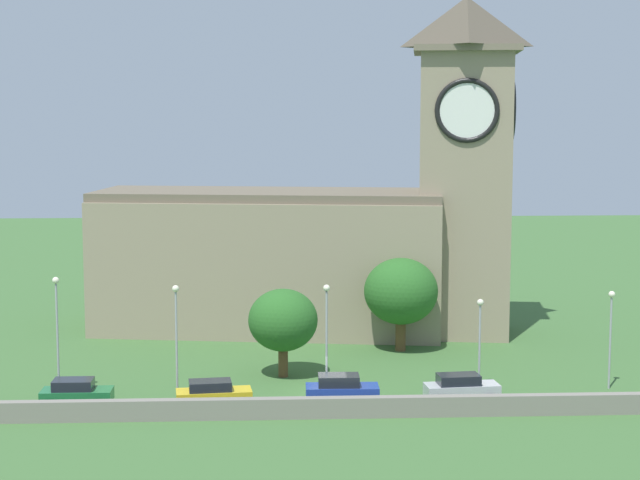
{
  "coord_description": "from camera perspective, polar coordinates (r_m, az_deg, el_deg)",
  "views": [
    {
      "loc": [
        -3.76,
        -66.93,
        18.4
      ],
      "look_at": [
        -0.05,
        7.58,
        9.2
      ],
      "focal_mm": 59.07,
      "sensor_mm": 36.0,
      "label": 1
    }
  ],
  "objects": [
    {
      "name": "streetlamp_central",
      "position": [
        68.33,
        0.36,
        -4.44
      ],
      "size": [
        0.44,
        0.44,
        7.23
      ],
      "color": "#9EA0A5",
      "rests_on": "ground"
    },
    {
      "name": "car_yellow",
      "position": [
        66.62,
        -5.82,
        -8.27
      ],
      "size": [
        4.84,
        2.44,
        1.68
      ],
      "color": "gold",
      "rests_on": "ground"
    },
    {
      "name": "car_green",
      "position": [
        67.99,
        -13.08,
        -8.08
      ],
      "size": [
        4.38,
        2.16,
        1.77
      ],
      "color": "#1E6B38",
      "rests_on": "ground"
    },
    {
      "name": "streetlamp_east_mid",
      "position": [
        70.23,
        8.66,
        -4.75
      ],
      "size": [
        0.44,
        0.44,
        6.11
      ],
      "color": "#9EA0A5",
      "rests_on": "ground"
    },
    {
      "name": "church",
      "position": [
        87.64,
        0.35,
        0.41
      ],
      "size": [
        35.7,
        14.57,
        27.47
      ],
      "color": "gray",
      "rests_on": "ground"
    },
    {
      "name": "tree_churchyard",
      "position": [
        80.85,
        4.41,
        -2.8
      ],
      "size": [
        5.68,
        5.68,
        7.2
      ],
      "color": "brown",
      "rests_on": "ground"
    },
    {
      "name": "car_silver",
      "position": [
        68.1,
        7.64,
        -7.93
      ],
      "size": [
        4.83,
        2.37,
        1.76
      ],
      "color": "silver",
      "rests_on": "ground"
    },
    {
      "name": "car_blue",
      "position": [
        66.79,
        1.16,
        -8.1
      ],
      "size": [
        4.62,
        2.2,
        1.91
      ],
      "color": "#233D9E",
      "rests_on": "ground"
    },
    {
      "name": "ground_plane",
      "position": [
        84.05,
        -0.22,
        -5.61
      ],
      "size": [
        200.0,
        200.0,
        0.0
      ],
      "primitive_type": "plane",
      "color": "#3D6633"
    },
    {
      "name": "streetlamp_west_end",
      "position": [
        69.94,
        -14.06,
        -4.12
      ],
      "size": [
        0.44,
        0.44,
        7.8
      ],
      "color": "#9EA0A5",
      "rests_on": "ground"
    },
    {
      "name": "tree_riverside_west",
      "position": [
        72.94,
        -2.02,
        -4.38
      ],
      "size": [
        4.82,
        4.82,
        6.17
      ],
      "color": "brown",
      "rests_on": "ground"
    },
    {
      "name": "streetlamp_east_end",
      "position": [
        72.28,
        15.48,
        -4.36
      ],
      "size": [
        0.44,
        0.44,
        6.59
      ],
      "color": "#9EA0A5",
      "rests_on": "ground"
    },
    {
      "name": "streetlamp_west_mid",
      "position": [
        67.48,
        -7.8,
        -4.55
      ],
      "size": [
        0.44,
        0.44,
        7.44
      ],
      "color": "#9EA0A5",
      "rests_on": "ground"
    },
    {
      "name": "quay_barrier",
      "position": [
        64.13,
        0.63,
        -9.06
      ],
      "size": [
        58.16,
        0.7,
        1.25
      ],
      "primitive_type": "cube",
      "color": "gray",
      "rests_on": "ground"
    }
  ]
}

